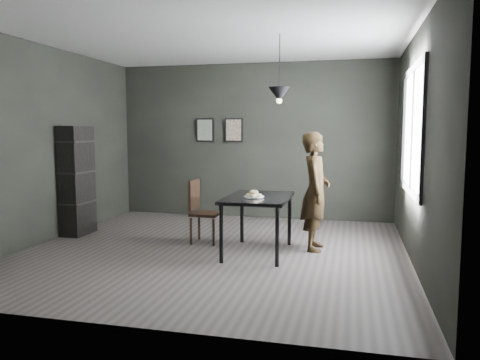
% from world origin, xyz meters
% --- Properties ---
extents(ground, '(5.00, 5.00, 0.00)m').
position_xyz_m(ground, '(0.00, 0.00, 0.00)').
color(ground, '#383230').
rests_on(ground, ground).
extents(back_wall, '(5.00, 0.10, 2.80)m').
position_xyz_m(back_wall, '(0.00, 2.50, 1.40)').
color(back_wall, black).
rests_on(back_wall, ground).
extents(ceiling, '(5.00, 5.00, 0.02)m').
position_xyz_m(ceiling, '(0.00, 0.00, 2.80)').
color(ceiling, silver).
rests_on(ceiling, ground).
extents(window_assembly, '(0.04, 1.96, 1.56)m').
position_xyz_m(window_assembly, '(2.47, 0.20, 1.60)').
color(window_assembly, white).
rests_on(window_assembly, ground).
extents(cafe_table, '(0.80, 1.20, 0.75)m').
position_xyz_m(cafe_table, '(0.60, 0.00, 0.67)').
color(cafe_table, black).
rests_on(cafe_table, ground).
extents(white_plate, '(0.23, 0.23, 0.01)m').
position_xyz_m(white_plate, '(0.58, -0.13, 0.76)').
color(white_plate, white).
rests_on(white_plate, cafe_table).
extents(donut_pile, '(0.21, 0.21, 0.09)m').
position_xyz_m(donut_pile, '(0.58, -0.13, 0.79)').
color(donut_pile, '#F4E9BD').
rests_on(donut_pile, white_plate).
extents(woman, '(0.39, 0.59, 1.58)m').
position_xyz_m(woman, '(1.30, 0.38, 0.79)').
color(woman, black).
rests_on(woman, ground).
extents(wood_chair, '(0.40, 0.40, 0.90)m').
position_xyz_m(wood_chair, '(-0.31, 0.40, 0.51)').
color(wood_chair, black).
rests_on(wood_chair, ground).
extents(shelf_unit, '(0.32, 0.55, 1.66)m').
position_xyz_m(shelf_unit, '(-2.32, 0.47, 0.83)').
color(shelf_unit, black).
rests_on(shelf_unit, ground).
extents(pendant_lamp, '(0.28, 0.28, 0.86)m').
position_xyz_m(pendant_lamp, '(0.85, 0.10, 2.05)').
color(pendant_lamp, black).
rests_on(pendant_lamp, ground).
extents(framed_print_left, '(0.34, 0.04, 0.44)m').
position_xyz_m(framed_print_left, '(-0.90, 2.47, 1.60)').
color(framed_print_left, black).
rests_on(framed_print_left, ground).
extents(framed_print_right, '(0.34, 0.04, 0.44)m').
position_xyz_m(framed_print_right, '(-0.35, 2.47, 1.60)').
color(framed_print_right, black).
rests_on(framed_print_right, ground).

